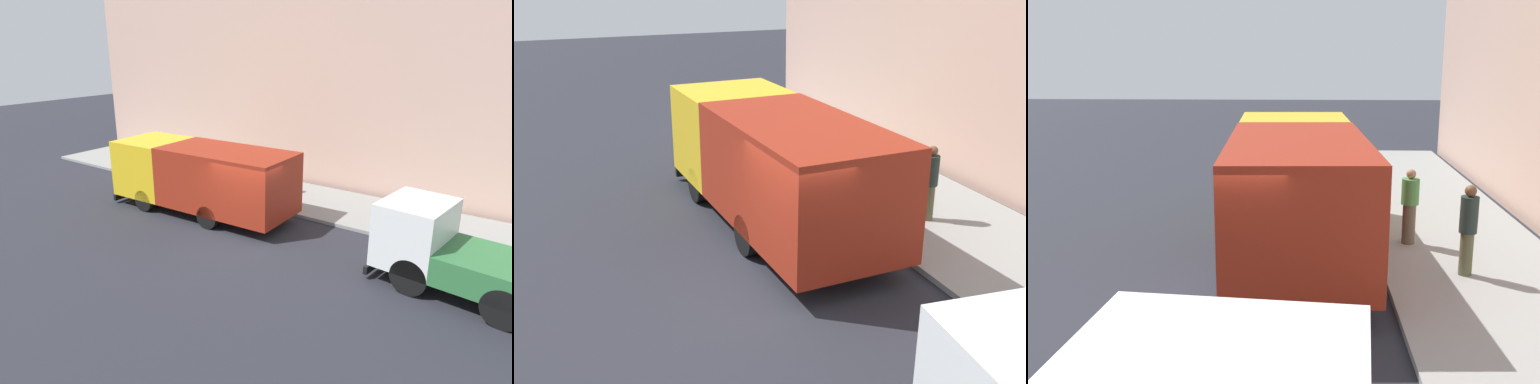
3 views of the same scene
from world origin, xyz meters
TOP-DOWN VIEW (x-y plane):
  - ground at (0.00, 0.00)m, footprint 80.00×80.00m
  - sidewalk at (4.85, 0.00)m, footprint 3.70×30.00m
  - building_facade at (7.20, 0.00)m, footprint 0.50×30.00m
  - large_utility_truck at (1.33, 2.76)m, footprint 2.78×7.51m
  - small_flatbed_truck at (0.76, -6.72)m, footprint 2.60×5.51m
  - pedestrian_walking at (3.75, 3.21)m, footprint 0.52×0.52m
  - pedestrian_standing at (4.50, 1.41)m, footprint 0.38×0.38m
  - traffic_cone_orange at (3.46, 7.25)m, footprint 0.48×0.48m

SIDE VIEW (x-z plane):
  - ground at x=0.00m, z-range 0.00..0.00m
  - sidewalk at x=4.85m, z-range 0.00..0.12m
  - traffic_cone_orange at x=3.46m, z-range 0.12..0.81m
  - pedestrian_walking at x=3.75m, z-range 0.16..1.79m
  - pedestrian_standing at x=4.50m, z-range 0.18..1.89m
  - small_flatbed_truck at x=0.76m, z-range -0.05..2.24m
  - large_utility_truck at x=1.33m, z-range 0.18..2.81m
  - building_facade at x=7.20m, z-range 0.00..10.92m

